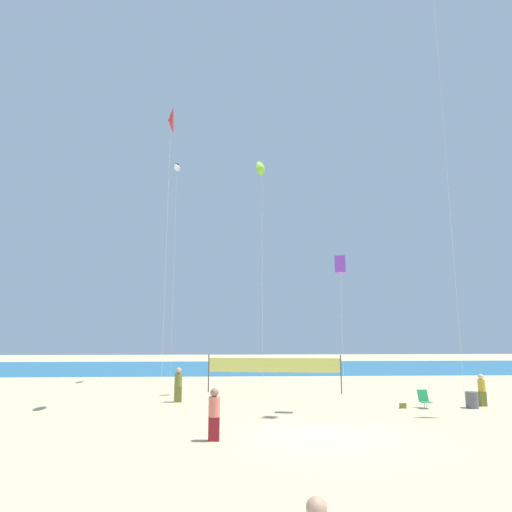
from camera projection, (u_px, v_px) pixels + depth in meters
ground_plane at (321, 436)px, 16.52m from camera, size 120.00×120.00×0.00m
ocean_band at (265, 367)px, 48.50m from camera, size 120.00×20.00×0.01m
beachgoer_coral_shirt at (214, 413)px, 15.93m from camera, size 0.42×0.42×1.82m
beachgoer_mustard_shirt at (482, 389)px, 23.29m from camera, size 0.37×0.37×1.64m
beachgoer_olive_shirt at (178, 384)px, 24.63m from camera, size 0.43×0.43×1.86m
folding_beach_chair at (424, 399)px, 22.66m from camera, size 0.52×0.65×0.89m
trash_barrel at (472, 400)px, 22.64m from camera, size 0.61×0.61×0.81m
volleyball_net at (274, 367)px, 28.42m from camera, size 8.52×1.16×2.40m
beach_handbag at (403, 406)px, 22.53m from camera, size 0.32×0.16×0.26m
kite_violet_box at (340, 265)px, 22.48m from camera, size 0.63×0.63×7.66m
kite_red_delta at (171, 121)px, 24.81m from camera, size 0.44×1.45×16.28m
kite_yellow_diamond at (434, 0)px, 23.49m from camera, size 0.88×0.87×21.92m
kite_white_inflatable at (177, 169)px, 36.77m from camera, size 0.57×1.41×17.68m
kite_lime_delta at (262, 169)px, 29.34m from camera, size 0.81×0.87×15.05m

